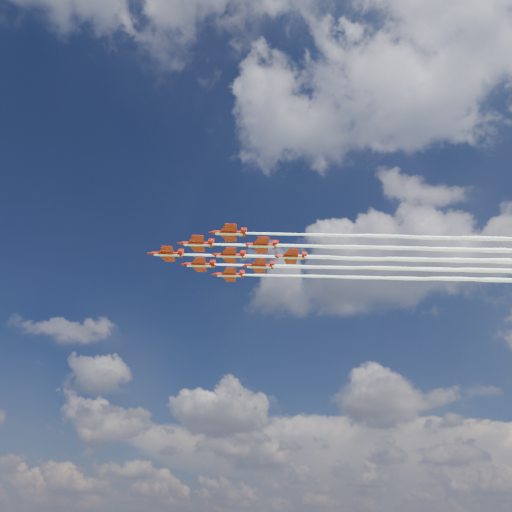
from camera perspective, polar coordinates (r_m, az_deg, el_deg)
The scene contains 9 objects.
jet_lead at distance 166.86m, azimuth 11.86°, elevation -0.23°, with size 118.12×67.52×2.91m.
jet_row2_port at distance 164.01m, azimuth 15.80°, elevation 0.86°, with size 118.12×67.52×2.91m.
jet_row2_starb at distance 175.24m, azimuth 14.56°, elevation -1.40°, with size 118.12×67.52×2.91m.
jet_row3_port at distance 162.02m, azimuth 19.85°, elevation 1.99°, with size 118.12×67.52×2.91m.
jet_row3_centre at distance 172.85m, azimuth 18.34°, elevation -0.37°, with size 118.12×67.52×2.91m.
jet_row3_starb at distance 184.04m, azimuth 17.01°, elevation -2.45°, with size 118.12×67.52×2.91m.
jet_row4_port at distance 171.28m, azimuth 22.21°, elevation 0.68°, with size 118.12×67.52×2.91m.
jet_row4_starb at distance 182.07m, azimuth 20.63°, elevation -1.48°, with size 118.12×67.52×2.91m.
jet_tail at distance 180.89m, azimuth 24.32°, elevation -0.49°, with size 118.12×67.52×2.91m.
Camera 1 is at (68.06, -122.58, 4.00)m, focal length 35.00 mm.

